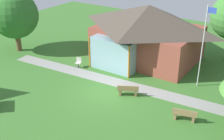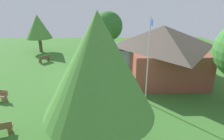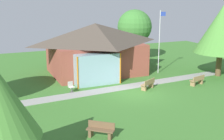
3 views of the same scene
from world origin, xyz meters
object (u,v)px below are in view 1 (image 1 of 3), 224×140
(flagpole, at_px, (203,44))
(patio_chair_west, at_px, (78,63))
(bench_rear_near_path, at_px, (128,90))
(bench_mid_right, at_px, (184,115))
(pavilion, at_px, (147,32))
(tree_west_hedge, at_px, (15,15))

(flagpole, bearing_deg, patio_chair_west, -166.05)
(bench_rear_near_path, relative_size, bench_mid_right, 0.98)
(flagpole, distance_m, patio_chair_west, 10.37)
(pavilion, xyz_separation_m, bench_mid_right, (6.54, -7.34, -2.17))
(patio_chair_west, relative_size, tree_west_hedge, 0.15)
(pavilion, relative_size, tree_west_hedge, 1.66)
(bench_mid_right, xyz_separation_m, tree_west_hedge, (-17.82, 2.35, 3.12))
(pavilion, xyz_separation_m, bench_rear_near_path, (2.08, -6.63, -2.17))
(bench_rear_near_path, distance_m, bench_mid_right, 4.52)
(tree_west_hedge, bearing_deg, bench_rear_near_path, -7.01)
(flagpole, xyz_separation_m, tree_west_hedge, (-17.02, -2.52, 0.14))
(pavilion, bearing_deg, bench_rear_near_path, -72.61)
(pavilion, bearing_deg, flagpole, -23.25)
(bench_rear_near_path, distance_m, tree_west_hedge, 13.82)
(flagpole, relative_size, tree_west_hedge, 1.07)
(bench_rear_near_path, bearing_deg, bench_mid_right, -36.58)
(tree_west_hedge, bearing_deg, pavilion, 23.84)
(flagpole, xyz_separation_m, bench_rear_near_path, (-3.66, -4.16, -2.98))
(bench_mid_right, height_order, patio_chair_west, patio_chair_west)
(bench_rear_near_path, height_order, bench_mid_right, same)
(flagpole, bearing_deg, bench_rear_near_path, -131.31)
(bench_mid_right, xyz_separation_m, patio_chair_west, (-10.45, 2.48, 0.01))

